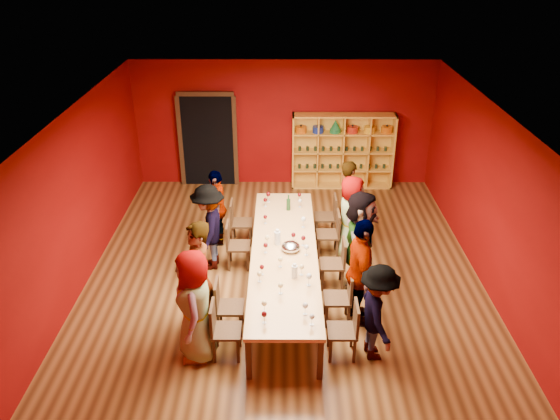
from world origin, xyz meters
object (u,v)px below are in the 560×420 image
(chair_person_left_0, at_px, (221,327))
(person_right_4, at_px, (348,200))
(chair_person_right_3, at_px, (332,232))
(chair_person_right_4, at_px, (329,214))
(person_left_4, at_px, (217,207))
(shelving_unit, at_px, (343,147))
(chair_person_left_4, at_px, (238,220))
(person_right_0, at_px, (378,313))
(person_right_2, at_px, (360,241))
(wine_bottle, at_px, (288,204))
(chair_person_right_2, at_px, (337,261))
(person_right_1, at_px, (360,273))
(tasting_table, at_px, (284,253))
(chair_person_right_1, at_px, (343,295))
(spittoon_bowl, at_px, (291,247))
(person_left_1, at_px, (199,279))
(person_left_0, at_px, (195,306))
(chair_person_right_0, at_px, (348,327))
(chair_person_left_3, at_px, (234,243))
(chair_person_left_1, at_px, (225,304))
(person_right_3, at_px, (351,217))
(person_left_3, at_px, (209,227))

(chair_person_left_0, distance_m, person_right_4, 4.16)
(chair_person_right_3, relative_size, chair_person_right_4, 1.00)
(person_left_4, bearing_deg, shelving_unit, 128.67)
(chair_person_right_4, bearing_deg, chair_person_left_4, -171.84)
(person_right_0, distance_m, person_right_2, 1.77)
(chair_person_right_4, height_order, wine_bottle, wine_bottle)
(person_right_0, bearing_deg, chair_person_right_2, 6.24)
(person_left_4, distance_m, person_right_0, 4.17)
(person_right_0, xyz_separation_m, person_right_1, (-0.15, 0.78, 0.15))
(chair_person_right_3, bearing_deg, chair_person_left_0, -122.98)
(chair_person_left_0, bearing_deg, tasting_table, 61.78)
(person_right_0, relative_size, chair_person_right_4, 1.70)
(chair_person_right_1, relative_size, person_right_2, 0.49)
(chair_person_left_4, distance_m, person_right_2, 2.68)
(chair_person_right_1, xyz_separation_m, person_right_1, (0.25, 0.00, 0.41))
(tasting_table, xyz_separation_m, chair_person_right_3, (0.91, 1.11, -0.20))
(person_left_4, distance_m, spittoon_bowl, 2.11)
(chair_person_right_2, relative_size, chair_person_right_4, 1.00)
(chair_person_left_4, xyz_separation_m, spittoon_bowl, (1.02, -1.57, 0.33))
(tasting_table, bearing_deg, person_left_1, -138.06)
(chair_person_right_1, distance_m, person_right_2, 1.13)
(chair_person_left_0, xyz_separation_m, person_left_0, (-0.35, 0.00, 0.37))
(chair_person_right_0, height_order, spittoon_bowl, spittoon_bowl)
(person_left_1, bearing_deg, person_right_2, 98.73)
(chair_person_right_1, xyz_separation_m, chair_person_right_3, (0.00, 2.02, 0.00))
(shelving_unit, height_order, chair_person_left_4, shelving_unit)
(chair_person_right_1, distance_m, person_right_4, 2.78)
(chair_person_left_3, xyz_separation_m, person_right_0, (2.22, -2.37, 0.26))
(tasting_table, bearing_deg, chair_person_right_1, -45.02)
(person_left_0, distance_m, chair_person_left_1, 0.75)
(person_left_0, xyz_separation_m, person_right_1, (2.42, 0.78, 0.04))
(person_right_3, height_order, person_right_4, person_right_4)
(tasting_table, distance_m, chair_person_left_0, 1.94)
(chair_person_left_1, bearing_deg, shelving_unit, 67.10)
(person_right_4, bearing_deg, person_right_0, 160.51)
(person_right_2, bearing_deg, person_left_1, 128.36)
(chair_person_left_0, relative_size, chair_person_right_4, 1.00)
(chair_person_right_1, distance_m, spittoon_bowl, 1.25)
(chair_person_left_1, xyz_separation_m, person_right_1, (2.07, 0.23, 0.41))
(chair_person_left_3, relative_size, person_left_4, 0.58)
(chair_person_left_4, distance_m, chair_person_right_2, 2.35)
(tasting_table, xyz_separation_m, person_left_3, (-1.35, 0.68, 0.12))
(person_left_1, height_order, person_right_2, person_left_1)
(person_left_1, height_order, chair_person_left_3, person_left_1)
(person_right_3, height_order, spittoon_bowl, person_right_3)
(tasting_table, relative_size, person_right_3, 2.78)
(wine_bottle, bearing_deg, chair_person_right_0, -75.55)
(person_right_0, relative_size, person_right_2, 0.84)
(chair_person_left_1, bearing_deg, person_left_3, 103.49)
(person_left_4, xyz_separation_m, chair_person_right_4, (2.21, 0.26, -0.28))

